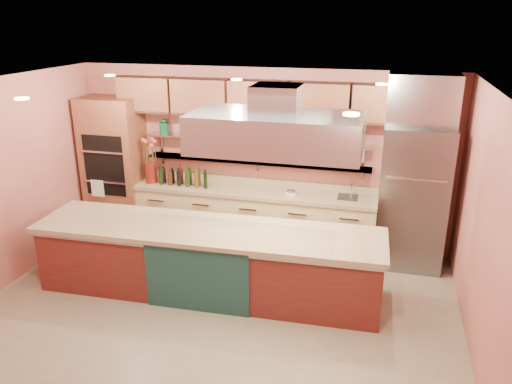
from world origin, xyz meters
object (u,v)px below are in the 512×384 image
(copper_kettle, at_px, (187,131))
(kitchen_scale, at_px, (291,192))
(green_canister, at_px, (238,133))
(flower_vase, at_px, (151,173))
(refrigerator, at_px, (412,198))
(island, at_px, (209,260))

(copper_kettle, bearing_deg, kitchen_scale, -7.10)
(kitchen_scale, distance_m, copper_kettle, 1.96)
(green_canister, bearing_deg, kitchen_scale, -13.64)
(flower_vase, bearing_deg, copper_kettle, 20.87)
(kitchen_scale, bearing_deg, flower_vase, 169.45)
(copper_kettle, bearing_deg, refrigerator, -3.71)
(island, height_order, green_canister, green_canister)
(refrigerator, bearing_deg, green_canister, 175.11)
(refrigerator, height_order, island, refrigerator)
(green_canister, bearing_deg, flower_vase, -171.30)
(flower_vase, height_order, green_canister, green_canister)
(flower_vase, height_order, copper_kettle, copper_kettle)
(island, bearing_deg, copper_kettle, 116.56)
(island, distance_m, kitchen_scale, 1.81)
(kitchen_scale, distance_m, green_canister, 1.24)
(flower_vase, relative_size, kitchen_scale, 2.20)
(green_canister, bearing_deg, island, -86.74)
(refrigerator, distance_m, island, 3.06)
(island, height_order, copper_kettle, copper_kettle)
(island, relative_size, kitchen_scale, 29.06)
(island, bearing_deg, kitchen_scale, 60.29)
(island, relative_size, flower_vase, 13.20)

